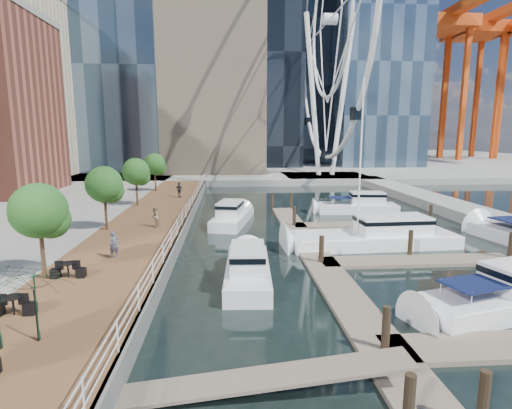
{
  "coord_description": "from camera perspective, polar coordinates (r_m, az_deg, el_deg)",
  "views": [
    {
      "loc": [
        -2.57,
        -14.9,
        7.8
      ],
      "look_at": [
        -0.66,
        12.34,
        3.0
      ],
      "focal_mm": 28.0,
      "sensor_mm": 36.0,
      "label": 1
    }
  ],
  "objects": [
    {
      "name": "pedestrian_far",
      "position": [
        44.4,
        -10.89,
        2.07
      ],
      "size": [
        1.05,
        0.87,
        1.67
      ],
      "primitive_type": "imported",
      "rotation": [
        0.0,
        0.0,
        2.58
      ],
      "color": "#2E313A",
      "rests_on": "boardwalk"
    },
    {
      "name": "ground",
      "position": [
        17.01,
        5.36,
        -17.36
      ],
      "size": [
        520.0,
        520.0,
        0.0
      ],
      "primitive_type": "plane",
      "color": "black",
      "rests_on": "ground"
    },
    {
      "name": "pedestrian_mid",
      "position": [
        30.54,
        -14.28,
        -1.75
      ],
      "size": [
        0.65,
        0.79,
        1.52
      ],
      "primitive_type": "imported",
      "rotation": [
        0.0,
        0.0,
        -1.67
      ],
      "color": "gray",
      "rests_on": "boardwalk"
    },
    {
      "name": "yacht_foreground",
      "position": [
        21.54,
        31.87,
        -12.83
      ],
      "size": [
        9.71,
        4.9,
        2.15
      ],
      "primitive_type": null,
      "rotation": [
        0.0,
        0.0,
        1.84
      ],
      "color": "white",
      "rests_on": "ground"
    },
    {
      "name": "land_far",
      "position": [
        117.16,
        -2.76,
        6.38
      ],
      "size": [
        200.0,
        114.0,
        1.0
      ],
      "primitive_type": "cube",
      "color": "gray",
      "rests_on": "ground"
    },
    {
      "name": "street_trees",
      "position": [
        30.42,
        -20.88,
        2.69
      ],
      "size": [
        2.6,
        42.6,
        4.6
      ],
      "color": "#3F2B1C",
      "rests_on": "ground"
    },
    {
      "name": "boardwalk",
      "position": [
        31.44,
        -15.73,
        -3.84
      ],
      "size": [
        6.0,
        60.0,
        1.0
      ],
      "primitive_type": "cube",
      "color": "brown",
      "rests_on": "ground"
    },
    {
      "name": "pier",
      "position": [
        69.31,
        9.87,
        3.77
      ],
      "size": [
        14.0,
        12.0,
        1.0
      ],
      "primitive_type": "cube",
      "color": "gray",
      "rests_on": "ground"
    },
    {
      "name": "breakwater",
      "position": [
        42.2,
        28.41,
        -1.21
      ],
      "size": [
        4.0,
        60.0,
        1.0
      ],
      "primitive_type": "cube",
      "color": "gray",
      "rests_on": "ground"
    },
    {
      "name": "ferris_wheel",
      "position": [
        71.26,
        10.53,
        24.54
      ],
      "size": [
        5.8,
        45.6,
        47.8
      ],
      "color": "white",
      "rests_on": "ground"
    },
    {
      "name": "floating_docks",
      "position": [
        27.99,
        18.35,
        -5.69
      ],
      "size": [
        16.0,
        34.0,
        2.6
      ],
      "color": "#6D6051",
      "rests_on": "ground"
    },
    {
      "name": "moored_yachts",
      "position": [
        29.45,
        17.14,
        -5.85
      ],
      "size": [
        25.74,
        35.6,
        11.5
      ],
      "color": "white",
      "rests_on": "ground"
    },
    {
      "name": "railing",
      "position": [
        30.76,
        -10.53,
        -1.97
      ],
      "size": [
        0.1,
        60.0,
        1.05
      ],
      "primitive_type": null,
      "color": "white",
      "rests_on": "boardwalk"
    },
    {
      "name": "port_cranes",
      "position": [
        131.56,
        29.24,
        14.06
      ],
      "size": [
        40.0,
        52.0,
        38.0
      ],
      "color": "#D84C14",
      "rests_on": "ground"
    },
    {
      "name": "pedestrian_near",
      "position": [
        23.66,
        -19.61,
        -5.41
      ],
      "size": [
        0.67,
        0.61,
        1.52
      ],
      "primitive_type": "imported",
      "rotation": [
        0.0,
        0.0,
        0.57
      ],
      "color": "#4D5067",
      "rests_on": "boardwalk"
    },
    {
      "name": "seawall",
      "position": [
        30.97,
        -10.28,
        -3.83
      ],
      "size": [
        0.25,
        60.0,
        1.0
      ],
      "primitive_type": "cube",
      "color": "#595954",
      "rests_on": "ground"
    }
  ]
}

